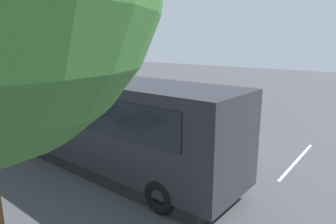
% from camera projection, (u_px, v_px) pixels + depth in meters
% --- Properties ---
extents(ground_plane, '(80.00, 80.00, 0.00)m').
position_uv_depth(ground_plane, '(187.00, 138.00, 14.40)').
color(ground_plane, '#424247').
extents(tour_bus, '(10.96, 2.61, 3.25)m').
position_uv_depth(tour_bus, '(100.00, 122.00, 10.94)').
color(tour_bus, '#26262B').
rests_on(tour_bus, ground_plane).
extents(spectator_far_left, '(0.58, 0.38, 1.76)m').
position_uv_depth(spectator_far_left, '(176.00, 129.00, 12.11)').
color(spectator_far_left, '#473823').
rests_on(spectator_far_left, ground_plane).
extents(spectator_left, '(0.57, 0.38, 1.67)m').
position_uv_depth(spectator_left, '(160.00, 127.00, 12.76)').
color(spectator_left, '#473823').
rests_on(spectator_left, ground_plane).
extents(spectator_centre, '(0.57, 0.39, 1.80)m').
position_uv_depth(spectator_centre, '(143.00, 120.00, 13.49)').
color(spectator_centre, black).
rests_on(spectator_centre, ground_plane).
extents(spectator_right, '(0.58, 0.35, 1.76)m').
position_uv_depth(spectator_right, '(128.00, 119.00, 13.80)').
color(spectator_right, black).
rests_on(spectator_right, ground_plane).
extents(spectator_far_right, '(0.58, 0.35, 1.71)m').
position_uv_depth(spectator_far_right, '(116.00, 116.00, 14.36)').
color(spectator_far_right, '#473823').
rests_on(spectator_far_right, ground_plane).
extents(parked_motorcycle_silver, '(2.05, 0.58, 0.99)m').
position_uv_depth(parked_motorcycle_silver, '(116.00, 133.00, 13.63)').
color(parked_motorcycle_silver, black).
rests_on(parked_motorcycle_silver, ground_plane).
extents(stunt_motorcycle, '(1.84, 0.65, 1.93)m').
position_uv_depth(stunt_motorcycle, '(183.00, 103.00, 17.30)').
color(stunt_motorcycle, black).
rests_on(stunt_motorcycle, ground_plane).
extents(traffic_cone, '(0.34, 0.34, 0.63)m').
position_uv_depth(traffic_cone, '(215.00, 122.00, 16.04)').
color(traffic_cone, orange).
rests_on(traffic_cone, ground_plane).
extents(bay_line_a, '(0.23, 4.50, 0.01)m').
position_uv_depth(bay_line_a, '(297.00, 160.00, 11.68)').
color(bay_line_a, white).
rests_on(bay_line_a, ground_plane).
extents(bay_line_b, '(0.20, 3.61, 0.01)m').
position_uv_depth(bay_line_b, '(233.00, 146.00, 13.35)').
color(bay_line_b, white).
rests_on(bay_line_b, ground_plane).
extents(bay_line_c, '(0.23, 4.46, 0.01)m').
position_uv_depth(bay_line_c, '(183.00, 134.00, 15.02)').
color(bay_line_c, white).
rests_on(bay_line_c, ground_plane).
extents(bay_line_d, '(0.24, 4.95, 0.01)m').
position_uv_depth(bay_line_d, '(144.00, 125.00, 16.69)').
color(bay_line_d, white).
rests_on(bay_line_d, ground_plane).
extents(bay_line_e, '(0.21, 3.93, 0.01)m').
position_uv_depth(bay_line_e, '(111.00, 117.00, 18.36)').
color(bay_line_e, white).
rests_on(bay_line_e, ground_plane).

